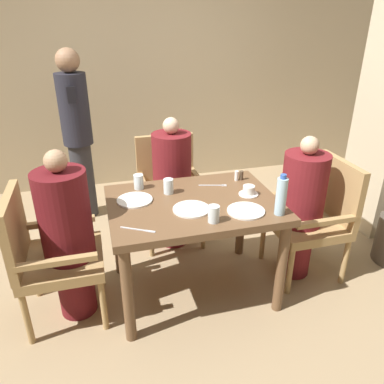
{
  "coord_description": "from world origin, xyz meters",
  "views": [
    {
      "loc": [
        -0.59,
        -2.14,
        1.85
      ],
      "look_at": [
        0.0,
        0.04,
        0.78
      ],
      "focal_mm": 35.0,
      "sensor_mm": 36.0,
      "label": 1
    }
  ],
  "objects_px": {
    "diner_in_right_chair": "(301,207)",
    "water_bottle": "(281,196)",
    "teacup_with_saucer": "(249,191)",
    "glass_tall_near": "(214,214)",
    "diner_in_left_chair": "(68,236)",
    "chair_right_side": "(317,214)",
    "diner_in_far_chair": "(172,182)",
    "glass_tall_mid": "(168,186)",
    "standing_host": "(77,132)",
    "plate_main_left": "(135,200)",
    "plate_dessert_center": "(191,209)",
    "plate_main_right": "(246,211)",
    "chair_left_side": "(47,252)",
    "glass_tall_far": "(139,182)",
    "chair_far_side": "(169,185)"
  },
  "relations": [
    {
      "from": "chair_right_side",
      "to": "glass_tall_near",
      "type": "distance_m",
      "value": 1.01
    },
    {
      "from": "chair_right_side",
      "to": "plate_dessert_center",
      "type": "bearing_deg",
      "value": -173.57
    },
    {
      "from": "chair_left_side",
      "to": "glass_tall_mid",
      "type": "distance_m",
      "value": 0.89
    },
    {
      "from": "diner_in_far_chair",
      "to": "plate_dessert_center",
      "type": "bearing_deg",
      "value": -93.37
    },
    {
      "from": "diner_in_left_chair",
      "to": "diner_in_right_chair",
      "type": "bearing_deg",
      "value": 0.0
    },
    {
      "from": "teacup_with_saucer",
      "to": "plate_dessert_center",
      "type": "bearing_deg",
      "value": -165.72
    },
    {
      "from": "diner_in_far_chair",
      "to": "plate_main_left",
      "type": "height_order",
      "value": "diner_in_far_chair"
    },
    {
      "from": "glass_tall_mid",
      "to": "glass_tall_far",
      "type": "relative_size",
      "value": 1.0
    },
    {
      "from": "chair_left_side",
      "to": "standing_host",
      "type": "distance_m",
      "value": 1.47
    },
    {
      "from": "chair_far_side",
      "to": "plate_dessert_center",
      "type": "bearing_deg",
      "value": -92.86
    },
    {
      "from": "diner_in_far_chair",
      "to": "chair_far_side",
      "type": "bearing_deg",
      "value": 90.0
    },
    {
      "from": "chair_left_side",
      "to": "water_bottle",
      "type": "xyz_separation_m",
      "value": [
        1.43,
        -0.31,
        0.36
      ]
    },
    {
      "from": "glass_tall_near",
      "to": "diner_in_far_chair",
      "type": "bearing_deg",
      "value": 92.57
    },
    {
      "from": "glass_tall_near",
      "to": "glass_tall_mid",
      "type": "bearing_deg",
      "value": 111.07
    },
    {
      "from": "chair_right_side",
      "to": "glass_tall_near",
      "type": "xyz_separation_m",
      "value": [
        -0.92,
        -0.29,
        0.28
      ]
    },
    {
      "from": "standing_host",
      "to": "glass_tall_mid",
      "type": "bearing_deg",
      "value": -64.04
    },
    {
      "from": "chair_left_side",
      "to": "teacup_with_saucer",
      "type": "bearing_deg",
      "value": -0.08
    },
    {
      "from": "plate_main_left",
      "to": "chair_left_side",
      "type": "bearing_deg",
      "value": -169.23
    },
    {
      "from": "teacup_with_saucer",
      "to": "glass_tall_near",
      "type": "xyz_separation_m",
      "value": [
        -0.35,
        -0.29,
        0.02
      ]
    },
    {
      "from": "plate_dessert_center",
      "to": "glass_tall_far",
      "type": "height_order",
      "value": "glass_tall_far"
    },
    {
      "from": "chair_right_side",
      "to": "glass_tall_far",
      "type": "relative_size",
      "value": 8.63
    },
    {
      "from": "diner_in_far_chair",
      "to": "teacup_with_saucer",
      "type": "bearing_deg",
      "value": -59.66
    },
    {
      "from": "chair_left_side",
      "to": "glass_tall_far",
      "type": "bearing_deg",
      "value": 25.11
    },
    {
      "from": "chair_far_side",
      "to": "glass_tall_far",
      "type": "xyz_separation_m",
      "value": [
        -0.32,
        -0.51,
        0.28
      ]
    },
    {
      "from": "diner_in_right_chair",
      "to": "water_bottle",
      "type": "distance_m",
      "value": 0.54
    },
    {
      "from": "chair_right_side",
      "to": "plate_main_right",
      "type": "height_order",
      "value": "chair_right_side"
    },
    {
      "from": "chair_left_side",
      "to": "diner_in_right_chair",
      "type": "distance_m",
      "value": 1.78
    },
    {
      "from": "standing_host",
      "to": "plate_main_left",
      "type": "xyz_separation_m",
      "value": [
        0.36,
        -1.3,
        -0.13
      ]
    },
    {
      "from": "chair_right_side",
      "to": "plate_main_right",
      "type": "distance_m",
      "value": 0.76
    },
    {
      "from": "chair_left_side",
      "to": "teacup_with_saucer",
      "type": "distance_m",
      "value": 1.38
    },
    {
      "from": "plate_main_left",
      "to": "glass_tall_far",
      "type": "distance_m",
      "value": 0.2
    },
    {
      "from": "diner_in_left_chair",
      "to": "glass_tall_far",
      "type": "xyz_separation_m",
      "value": [
        0.5,
        0.3,
        0.18
      ]
    },
    {
      "from": "plate_main_left",
      "to": "plate_dessert_center",
      "type": "bearing_deg",
      "value": -34.19
    },
    {
      "from": "chair_left_side",
      "to": "diner_in_far_chair",
      "type": "distance_m",
      "value": 1.18
    },
    {
      "from": "glass_tall_mid",
      "to": "diner_in_left_chair",
      "type": "bearing_deg",
      "value": -166.24
    },
    {
      "from": "diner_in_far_chair",
      "to": "plate_main_right",
      "type": "distance_m",
      "value": 0.95
    },
    {
      "from": "diner_in_left_chair",
      "to": "chair_right_side",
      "type": "bearing_deg",
      "value": 0.0
    },
    {
      "from": "chair_left_side",
      "to": "diner_in_left_chair",
      "type": "bearing_deg",
      "value": 0.0
    },
    {
      "from": "standing_host",
      "to": "plate_main_right",
      "type": "xyz_separation_m",
      "value": [
        1.02,
        -1.63,
        -0.13
      ]
    },
    {
      "from": "chair_right_side",
      "to": "glass_tall_mid",
      "type": "distance_m",
      "value": 1.14
    },
    {
      "from": "plate_main_right",
      "to": "glass_tall_near",
      "type": "xyz_separation_m",
      "value": [
        -0.24,
        -0.07,
        0.05
      ]
    },
    {
      "from": "diner_in_left_chair",
      "to": "plate_main_right",
      "type": "relative_size",
      "value": 4.9
    },
    {
      "from": "standing_host",
      "to": "water_bottle",
      "type": "xyz_separation_m",
      "value": [
        1.21,
        -1.72,
        -0.01
      ]
    },
    {
      "from": "standing_host",
      "to": "water_bottle",
      "type": "bearing_deg",
      "value": -54.86
    },
    {
      "from": "diner_in_far_chair",
      "to": "glass_tall_mid",
      "type": "distance_m",
      "value": 0.56
    },
    {
      "from": "glass_tall_far",
      "to": "chair_right_side",
      "type": "bearing_deg",
      "value": -13.13
    },
    {
      "from": "plate_main_left",
      "to": "teacup_with_saucer",
      "type": "distance_m",
      "value": 0.78
    },
    {
      "from": "diner_in_left_chair",
      "to": "chair_right_side",
      "type": "distance_m",
      "value": 1.79
    },
    {
      "from": "diner_in_left_chair",
      "to": "teacup_with_saucer",
      "type": "bearing_deg",
      "value": -0.09
    },
    {
      "from": "diner_in_left_chair",
      "to": "teacup_with_saucer",
      "type": "relative_size",
      "value": 8.65
    }
  ]
}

